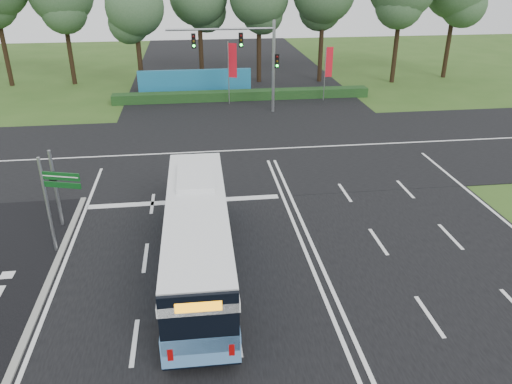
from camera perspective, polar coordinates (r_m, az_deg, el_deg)
ground at (r=21.40m, az=5.45°, el=-6.35°), size 120.00×120.00×0.00m
road_main at (r=21.39m, az=5.45°, el=-6.30°), size 20.00×120.00×0.04m
road_cross at (r=32.04m, az=0.84°, el=4.88°), size 120.00×14.00×0.05m
kerb_strip at (r=19.32m, az=-23.77°, el=-12.36°), size 0.25×18.00×0.12m
city_bus at (r=19.06m, az=-6.67°, el=-5.10°), size 2.49×11.06×3.17m
pedestrian_signal at (r=23.75m, az=-21.97°, el=0.62°), size 0.30×0.43×3.68m
street_sign at (r=21.32m, az=-22.14°, el=-0.31°), size 1.59×0.55×4.22m
banner_flag_mid at (r=41.73m, az=-2.83°, el=14.34°), size 0.70×0.35×5.11m
banner_flag_right at (r=43.42m, az=8.22°, el=14.12°), size 0.67×0.16×4.58m
traffic_light_gantry at (r=39.05m, az=-0.65°, el=15.64°), size 8.41×0.28×7.00m
hedge at (r=43.80m, az=-1.53°, el=10.99°), size 22.00×1.20×0.80m
blue_hoarding at (r=45.85m, az=-6.98°, el=12.36°), size 10.00×0.30×2.20m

